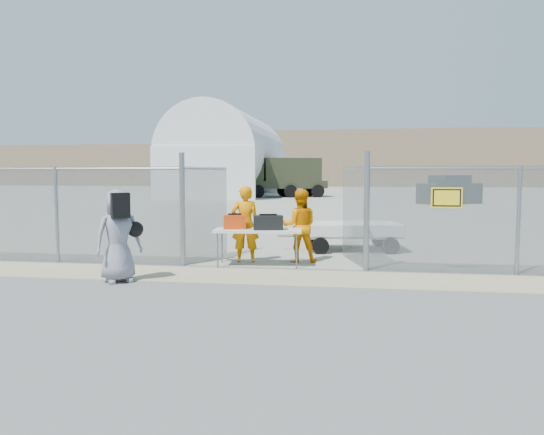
% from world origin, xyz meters
% --- Properties ---
extents(ground, '(160.00, 160.00, 0.00)m').
position_xyz_m(ground, '(0.00, 0.00, 0.00)').
color(ground, '#555353').
extents(tarmac_inside, '(160.00, 80.00, 0.01)m').
position_xyz_m(tarmac_inside, '(0.00, 42.00, 0.01)').
color(tarmac_inside, gray).
rests_on(tarmac_inside, ground).
extents(dirt_strip, '(44.00, 1.60, 0.01)m').
position_xyz_m(dirt_strip, '(0.00, 1.00, 0.01)').
color(dirt_strip, tan).
rests_on(dirt_strip, ground).
extents(distant_hills, '(140.00, 6.00, 9.00)m').
position_xyz_m(distant_hills, '(5.00, 78.00, 4.50)').
color(distant_hills, '#7F684F').
rests_on(distant_hills, ground).
extents(chain_link_fence, '(40.00, 0.20, 2.20)m').
position_xyz_m(chain_link_fence, '(0.00, 2.00, 1.10)').
color(chain_link_fence, gray).
rests_on(chain_link_fence, ground).
extents(quonset_hangar, '(9.00, 18.00, 8.00)m').
position_xyz_m(quonset_hangar, '(-10.00, 40.00, 4.00)').
color(quonset_hangar, silver).
rests_on(quonset_hangar, ground).
extents(folding_table, '(1.99, 0.99, 0.82)m').
position_xyz_m(folding_table, '(-0.35, 2.24, 0.41)').
color(folding_table, silver).
rests_on(folding_table, ground).
extents(orange_bag, '(0.55, 0.42, 0.31)m').
position_xyz_m(orange_bag, '(-0.88, 2.26, 0.97)').
color(orange_bag, '#CD3B08').
rests_on(orange_bag, folding_table).
extents(black_duffel, '(0.70, 0.49, 0.31)m').
position_xyz_m(black_duffel, '(-0.12, 2.20, 0.97)').
color(black_duffel, black).
rests_on(black_duffel, folding_table).
extents(security_worker_left, '(0.70, 0.52, 1.77)m').
position_xyz_m(security_worker_left, '(-0.72, 2.64, 0.88)').
color(security_worker_left, orange).
rests_on(security_worker_left, ground).
extents(security_worker_right, '(0.90, 0.74, 1.69)m').
position_xyz_m(security_worker_right, '(0.51, 2.87, 0.84)').
color(security_worker_right, orange).
rests_on(security_worker_right, ground).
extents(visitor, '(1.02, 0.97, 1.75)m').
position_xyz_m(visitor, '(-2.63, 0.12, 0.87)').
color(visitor, gray).
rests_on(visitor, ground).
extents(utility_trailer, '(3.46, 2.13, 0.79)m').
position_xyz_m(utility_trailer, '(1.69, 4.94, 0.39)').
color(utility_trailer, silver).
rests_on(utility_trailer, ground).
extents(military_truck, '(7.62, 5.01, 3.41)m').
position_xyz_m(military_truck, '(-4.32, 37.01, 1.70)').
color(military_truck, '#2D311D').
rests_on(military_truck, ground).
extents(parked_vehicle_near, '(4.52, 3.91, 1.89)m').
position_xyz_m(parked_vehicle_near, '(8.14, 28.21, 0.95)').
color(parked_vehicle_near, '#272B26').
rests_on(parked_vehicle_near, ground).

